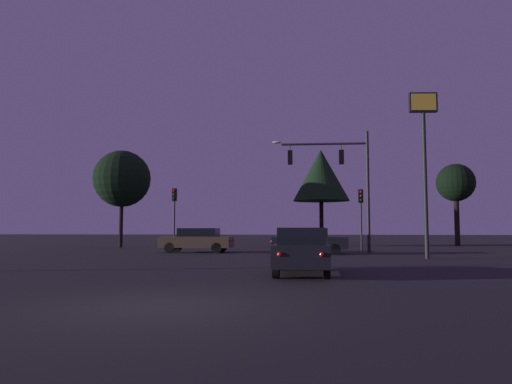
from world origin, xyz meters
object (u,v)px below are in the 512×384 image
at_px(car_crossing_left, 309,240).
at_px(store_sign_illuminated, 424,139).
at_px(traffic_signal_mast_arm, 342,171).
at_px(tree_center_horizon, 321,175).
at_px(car_crossing_right, 197,240).
at_px(traffic_light_corner_right, 174,206).
at_px(traffic_light_corner_left, 361,207).
at_px(car_nearside_lane, 302,250).
at_px(tree_behind_sign, 122,179).
at_px(tree_left_far, 456,183).

height_order(car_crossing_left, store_sign_illuminated, store_sign_illuminated).
distance_m(traffic_signal_mast_arm, tree_center_horizon, 12.34).
xyz_separation_m(car_crossing_right, tree_center_horizon, (8.17, 12.78, 5.41)).
xyz_separation_m(traffic_light_corner_right, car_crossing_left, (9.48, -4.50, -2.29)).
xyz_separation_m(traffic_light_corner_left, tree_center_horizon, (-2.34, 9.45, 3.26)).
distance_m(traffic_signal_mast_arm, traffic_light_corner_right, 12.09).
distance_m(traffic_signal_mast_arm, store_sign_illuminated, 6.59).
xyz_separation_m(car_crossing_right, store_sign_illuminated, (12.74, -4.84, 5.22)).
bearing_deg(car_nearside_lane, store_sign_illuminated, 54.50).
xyz_separation_m(store_sign_illuminated, tree_behind_sign, (-20.65, 12.14, -0.53)).
bearing_deg(traffic_light_corner_left, traffic_signal_mast_arm, -117.57).
bearing_deg(store_sign_illuminated, tree_center_horizon, 104.53).
height_order(traffic_light_corner_right, car_crossing_left, traffic_light_corner_right).
xyz_separation_m(car_nearside_lane, tree_center_horizon, (1.52, 26.17, 5.41)).
height_order(car_nearside_lane, car_crossing_left, same).
distance_m(traffic_light_corner_left, car_nearside_lane, 17.29).
distance_m(traffic_signal_mast_arm, car_crossing_right, 10.00).
bearing_deg(traffic_light_corner_left, tree_center_horizon, 103.90).
distance_m(store_sign_illuminated, tree_left_far, 19.39).
xyz_separation_m(traffic_light_corner_left, tree_behind_sign, (-18.42, 3.96, 2.54)).
bearing_deg(car_nearside_lane, traffic_signal_mast_arm, 80.24).
bearing_deg(traffic_signal_mast_arm, traffic_light_corner_right, 165.25).
height_order(traffic_light_corner_left, tree_center_horizon, tree_center_horizon).
xyz_separation_m(traffic_signal_mast_arm, tree_behind_sign, (-16.95, 6.77, 0.44)).
bearing_deg(tree_center_horizon, traffic_signal_mast_arm, -85.94).
height_order(traffic_signal_mast_arm, tree_center_horizon, tree_center_horizon).
distance_m(car_crossing_right, tree_behind_sign, 11.74).
relative_size(traffic_signal_mast_arm, car_crossing_left, 1.67).
bearing_deg(store_sign_illuminated, traffic_signal_mast_arm, 124.56).
bearing_deg(tree_behind_sign, car_crossing_left, -28.93).
distance_m(traffic_light_corner_right, tree_behind_sign, 7.00).
distance_m(traffic_light_corner_left, store_sign_illuminated, 9.02).
bearing_deg(traffic_light_corner_left, store_sign_illuminated, -74.75).
height_order(car_nearside_lane, tree_left_far, tree_left_far).
distance_m(car_nearside_lane, tree_behind_sign, 25.72).
height_order(traffic_light_corner_right, tree_behind_sign, tree_behind_sign).
distance_m(car_crossing_left, tree_left_far, 19.63).
relative_size(traffic_light_corner_right, store_sign_illuminated, 0.52).
bearing_deg(tree_left_far, tree_behind_sign, -167.94).
height_order(traffic_light_corner_right, store_sign_illuminated, store_sign_illuminated).
bearing_deg(tree_behind_sign, car_crossing_right, -42.68).
height_order(tree_left_far, tree_center_horizon, tree_center_horizon).
bearing_deg(car_crossing_right, car_nearside_lane, -63.58).
bearing_deg(tree_center_horizon, car_crossing_right, -122.58).
height_order(car_crossing_right, tree_behind_sign, tree_behind_sign).
relative_size(car_crossing_right, store_sign_illuminated, 0.55).
xyz_separation_m(traffic_signal_mast_arm, traffic_light_corner_right, (-11.54, 3.04, -1.97)).
bearing_deg(traffic_light_corner_right, car_crossing_right, -54.97).
relative_size(car_crossing_right, tree_center_horizon, 0.54).
distance_m(car_crossing_left, tree_behind_sign, 17.65).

